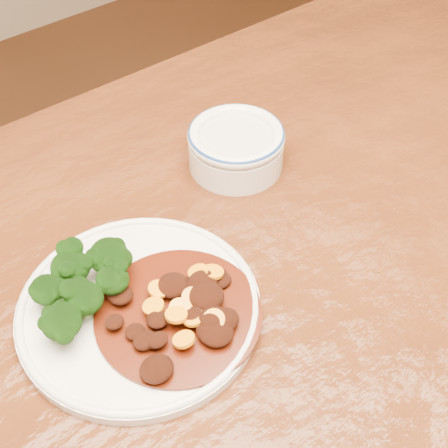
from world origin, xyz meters
TOP-DOWN VIEW (x-y plane):
  - dining_table at (-0.00, 0.00)m, footprint 1.52×0.93m
  - dinner_plate at (-0.07, 0.08)m, footprint 0.24×0.24m
  - broccoli_florets at (-0.11, 0.12)m, footprint 0.12×0.09m
  - mince_stew at (-0.04, 0.04)m, footprint 0.17×0.17m
  - dip_bowl at (0.15, 0.19)m, footprint 0.12×0.12m

SIDE VIEW (x-z plane):
  - dining_table at x=0.00m, z-range 0.30..1.05m
  - dinner_plate at x=-0.07m, z-range 0.75..0.77m
  - mince_stew at x=-0.04m, z-range 0.76..0.78m
  - dip_bowl at x=0.15m, z-range 0.75..0.81m
  - broccoli_florets at x=-0.11m, z-range 0.76..0.81m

